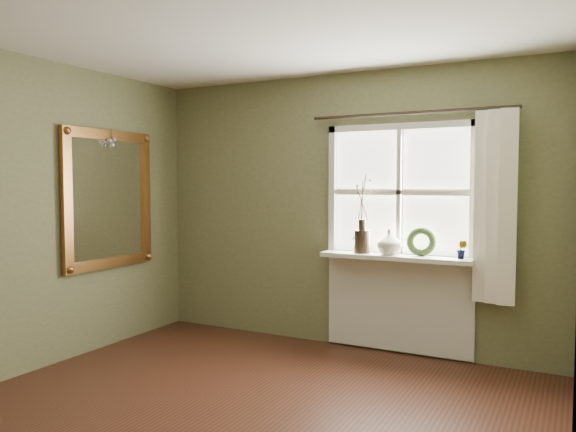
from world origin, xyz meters
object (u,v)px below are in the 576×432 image
(dark_jug, at_px, (362,242))
(gilt_mirror, at_px, (109,199))
(cream_vase, at_px, (389,242))
(wreath, at_px, (421,245))

(dark_jug, xyz_separation_m, gilt_mirror, (-2.20, -0.93, 0.39))
(dark_jug, relative_size, gilt_mirror, 0.16)
(cream_vase, relative_size, gilt_mirror, 0.18)
(dark_jug, relative_size, wreath, 0.82)
(dark_jug, bearing_deg, wreath, 4.25)
(gilt_mirror, bearing_deg, wreath, 19.57)
(dark_jug, height_order, cream_vase, cream_vase)
(dark_jug, xyz_separation_m, wreath, (0.54, 0.04, -0.01))
(cream_vase, distance_m, wreath, 0.28)
(cream_vase, height_order, wreath, wreath)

